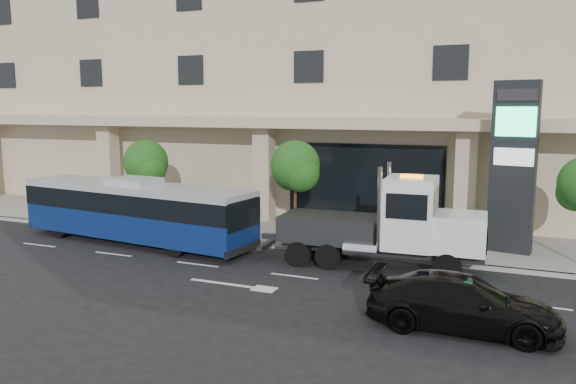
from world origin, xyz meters
name	(u,v)px	position (x,y,z in m)	size (l,w,h in m)	color
ground	(309,265)	(0.00, 0.00, 0.00)	(120.00, 120.00, 0.00)	black
sidewalk	(346,236)	(0.00, 5.00, 0.07)	(120.00, 6.00, 0.15)	gray
curb	(326,251)	(0.00, 2.00, 0.07)	(120.00, 0.30, 0.15)	gray
convention_center	(398,40)	(0.00, 15.42, 9.97)	(60.00, 17.60, 20.00)	#BFAB8F
tree_left	(146,165)	(-9.97, 3.59, 3.11)	(2.27, 2.20, 4.22)	#422B19
tree_mid	(296,169)	(-1.97, 3.59, 3.26)	(2.28, 2.20, 4.38)	#422B19
city_bus	(135,210)	(-8.33, 0.48, 1.48)	(11.70, 3.77, 2.91)	black
tow_truck	(389,226)	(2.86, 0.83, 1.60)	(8.57, 2.44, 3.89)	#2D3033
black_sedan	(462,303)	(5.96, -4.25, 0.74)	(2.07, 5.10, 1.48)	black
signage_pylon	(513,167)	(6.97, 4.48, 3.63)	(1.79, 0.90, 6.86)	black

